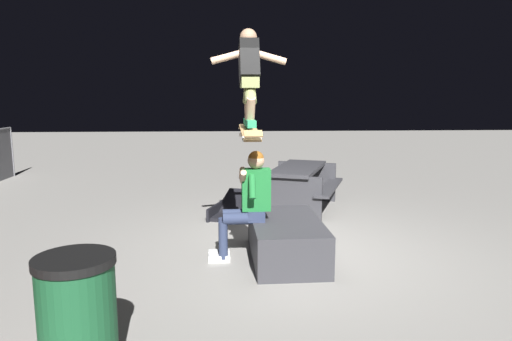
{
  "coord_description": "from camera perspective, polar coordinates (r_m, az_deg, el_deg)",
  "views": [
    {
      "loc": [
        -5.55,
        0.84,
        1.97
      ],
      "look_at": [
        -0.15,
        0.53,
        1.09
      ],
      "focal_mm": 32.41,
      "sensor_mm": 36.0,
      "label": 1
    }
  ],
  "objects": [
    {
      "name": "ground_plane",
      "position": [
        5.95,
        5.14,
        -10.09
      ],
      "size": [
        40.0,
        40.0,
        0.0
      ],
      "primitive_type": "plane",
      "color": "gray"
    },
    {
      "name": "kicker_ramp",
      "position": [
        7.75,
        -2.07,
        -4.93
      ],
      "size": [
        1.31,
        1.06,
        0.43
      ],
      "color": "black",
      "rests_on": "ground"
    },
    {
      "name": "skater_airborne",
      "position": [
        5.45,
        -0.86,
        11.98
      ],
      "size": [
        0.62,
        0.89,
        1.12
      ],
      "color": "#2D9E66"
    },
    {
      "name": "trash_bin",
      "position": [
        3.61,
        -21.14,
        -16.43
      ],
      "size": [
        0.56,
        0.56,
        0.88
      ],
      "color": "#19512D",
      "rests_on": "ground"
    },
    {
      "name": "picnic_table_back",
      "position": [
        8.06,
        5.19,
        -1.28
      ],
      "size": [
        2.06,
        1.85,
        0.75
      ],
      "color": "#38383D",
      "rests_on": "ground"
    },
    {
      "name": "person_sitting_on_ledge",
      "position": [
        5.54,
        -1.1,
        -3.61
      ],
      "size": [
        0.59,
        0.76,
        1.32
      ],
      "color": "#2D3856",
      "rests_on": "ground"
    },
    {
      "name": "ledge_box_main",
      "position": [
        5.67,
        3.73,
        -8.48
      ],
      "size": [
        1.53,
        0.86,
        0.49
      ],
      "primitive_type": "cube",
      "rotation": [
        0.0,
        0.0,
        0.03
      ],
      "color": "#38383D",
      "rests_on": "ground"
    },
    {
      "name": "skateboard",
      "position": [
        5.4,
        -0.79,
        4.71
      ],
      "size": [
        1.03,
        0.24,
        0.15
      ],
      "color": "#AD8451"
    }
  ]
}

